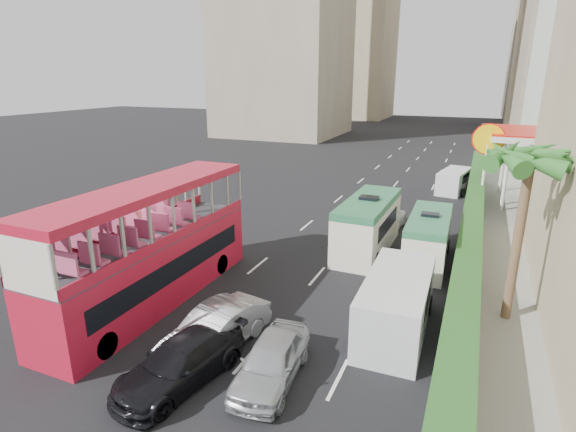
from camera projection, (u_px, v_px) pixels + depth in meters
The scene contains 17 objects.
ground_plane at pixel (283, 329), 17.12m from camera, with size 200.00×200.00×0.00m, color black.
double_decker_bus at pixel (151, 245), 18.61m from camera, with size 2.50×11.00×5.06m, color #B7132B.
car_silver_lane_a at pixel (216, 348), 15.95m from camera, with size 1.60×4.58×1.51m, color #B6B8BD.
car_silver_lane_b at pixel (272, 379), 14.29m from camera, with size 1.66×4.13×1.41m, color #B6B8BD.
car_black at pixel (182, 381), 14.24m from camera, with size 1.92×4.73×1.37m, color black.
van_asset at pixel (385, 229), 28.25m from camera, with size 1.95×4.22×1.17m, color silver.
minibus_near at pixel (368, 225), 24.44m from camera, with size 2.20×6.59×2.92m, color silver.
minibus_far at pixel (428, 240), 22.82m from camera, with size 1.91×5.74×2.54m, color silver.
panel_van_near at pixel (396, 304), 16.73m from camera, with size 2.21×5.53×2.21m, color silver.
panel_van_far at pixel (454, 181), 37.16m from camera, with size 1.82×4.54×1.82m, color silver.
sidewalk at pixel (513, 196), 35.66m from camera, with size 6.00×120.00×0.18m, color #99968C.
kerb_wall at pixel (471, 225), 26.88m from camera, with size 0.30×44.00×1.00m, color silver.
hedge at pixel (473, 212), 26.63m from camera, with size 1.10×44.00×0.70m, color #2D6626.
palm_tree at pixel (518, 241), 16.70m from camera, with size 0.36×0.36×6.40m, color brown.
shell_station at pixel (535, 169), 32.74m from camera, with size 6.50×8.00×5.50m, color silver.
tower_far_b at pixel (550, 23), 96.05m from camera, with size 14.00×14.00×40.00m, color #A0937E.
tower_left_b at pixel (356, 9), 97.47m from camera, with size 16.00×16.00×46.00m, color tan.
Camera 1 is at (6.08, -13.76, 9.25)m, focal length 28.00 mm.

